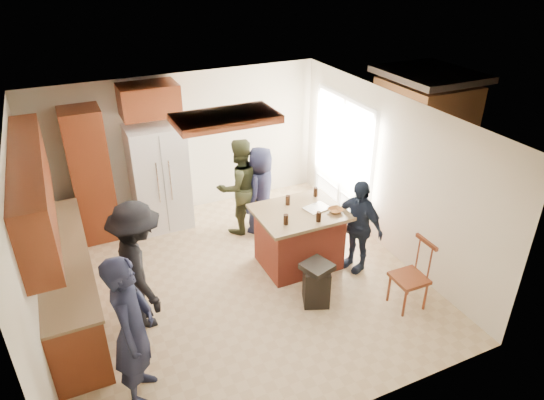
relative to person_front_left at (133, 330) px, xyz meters
name	(u,v)px	position (x,y,z in m)	size (l,w,h in m)	color
room_shell	(412,143)	(6.01, 2.98, -0.03)	(8.00, 5.20, 5.00)	tan
person_front_left	(133,330)	(0.00, 0.00, 0.00)	(0.65, 0.48, 1.79)	#181B31
person_behind_left	(240,187)	(2.23, 2.71, -0.07)	(0.80, 0.50, 1.65)	#313820
person_behind_right	(261,190)	(2.56, 2.56, -0.14)	(0.74, 0.48, 1.50)	#1B1E37
person_side_right	(358,226)	(3.40, 0.99, -0.17)	(0.85, 0.44, 1.45)	#192133
person_counter	(139,266)	(0.29, 1.12, -0.03)	(1.12, 0.52, 1.74)	black
left_cabinetry	(57,252)	(-0.60, 1.74, 0.06)	(0.64, 3.00, 2.30)	maroon
back_wall_units	(105,157)	(0.31, 3.54, 0.48)	(1.80, 0.60, 2.45)	maroon
refrigerator	(159,177)	(1.09, 3.46, 0.00)	(0.90, 0.76, 1.80)	white
kitchen_island	(299,237)	(2.67, 1.41, -0.42)	(1.28, 1.03, 0.93)	#A03929
island_items	(317,208)	(2.89, 1.31, 0.08)	(0.95, 0.75, 0.15)	silver
trash_bin	(316,283)	(2.46, 0.51, -0.58)	(0.45, 0.45, 0.63)	black
spindle_chair	(411,278)	(3.57, -0.06, -0.44)	(0.43, 0.43, 0.99)	maroon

